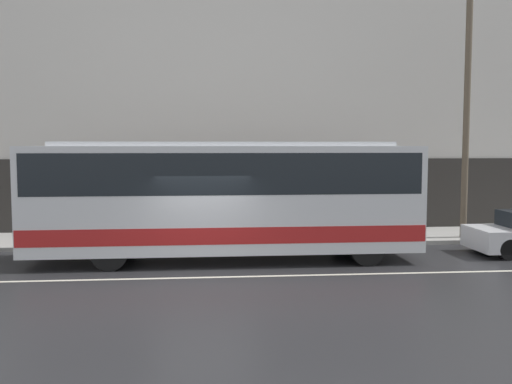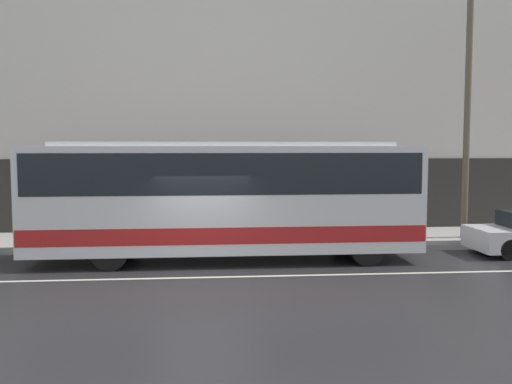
# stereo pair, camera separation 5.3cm
# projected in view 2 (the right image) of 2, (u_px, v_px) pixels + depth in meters

# --- Properties ---
(ground_plane) EXTENTS (60.00, 60.00, 0.00)m
(ground_plane) POSITION_uv_depth(u_px,v_px,m) (203.00, 278.00, 14.25)
(ground_plane) COLOR #262628
(sidewalk) EXTENTS (60.00, 3.20, 0.14)m
(sidewalk) POSITION_uv_depth(u_px,v_px,m) (204.00, 238.00, 19.80)
(sidewalk) COLOR #A09E99
(sidewalk) RESTS_ON ground_plane
(building_facade) EXTENTS (60.00, 0.35, 13.15)m
(building_facade) POSITION_uv_depth(u_px,v_px,m) (202.00, 62.00, 21.01)
(building_facade) COLOR silver
(building_facade) RESTS_ON ground_plane
(lane_stripe) EXTENTS (54.00, 0.14, 0.01)m
(lane_stripe) POSITION_uv_depth(u_px,v_px,m) (203.00, 277.00, 14.25)
(lane_stripe) COLOR beige
(lane_stripe) RESTS_ON ground_plane
(transit_bus) EXTENTS (10.97, 2.61, 3.40)m
(transit_bus) POSITION_uv_depth(u_px,v_px,m) (225.00, 194.00, 16.30)
(transit_bus) COLOR silver
(transit_bus) RESTS_ON ground_plane
(utility_pole_near) EXTENTS (0.22, 0.22, 8.40)m
(utility_pole_near) POSITION_uv_depth(u_px,v_px,m) (467.00, 115.00, 19.31)
(utility_pole_near) COLOR brown
(utility_pole_near) RESTS_ON sidewalk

